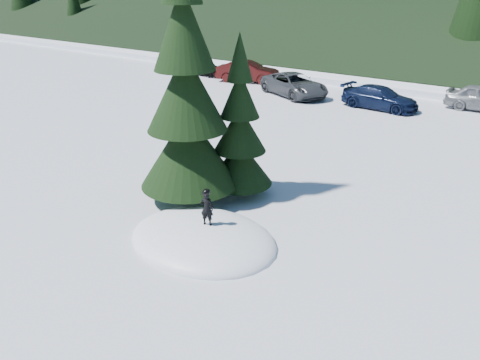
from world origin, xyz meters
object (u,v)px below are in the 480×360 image
Objects in this scene: car_1 at (248,72)px; car_2 at (294,85)px; car_0 at (204,67)px; spruce_short at (240,135)px; spruce_tall at (186,102)px; car_3 at (380,98)px; child_skier at (207,208)px.

car_1 reaches higher than car_2.
car_2 is at bearing -100.62° from car_0.
car_1 is at bearing -90.81° from car_0.
spruce_short is 1.04× the size of car_2.
spruce_tall is at bearing -136.28° from car_2.
car_0 is (-16.49, 16.37, -1.47)m from spruce_short.
spruce_tall is 20.90m from car_1.
spruce_short is at bearing -172.97° from car_3.
spruce_short is 1.16× the size of car_1.
child_skier is at bearing -131.65° from car_2.
car_0 is at bearing 85.79° from car_3.
car_2 is (9.72, -2.06, 0.08)m from car_0.
car_1 is 11.08m from car_3.
car_1 is 1.04× the size of car_3.
car_3 reaches higher than car_0.
car_3 is (5.73, 0.12, -0.07)m from car_2.
spruce_tall is 23.72m from car_0.
child_skier is at bearing -36.55° from spruce_tall.
car_2 is (-8.03, 17.39, -0.26)m from child_skier.
car_1 is 0.89× the size of car_2.
spruce_tall is 1.60× the size of spruce_short.
car_1 reaches higher than car_0.
spruce_short is 1.20× the size of car_3.
car_2 reaches higher than car_3.
car_3 is at bearing -118.31° from car_1.
spruce_short reaches higher than car_2.
child_skier is at bearing -136.27° from car_0.
spruce_short is (1.00, 1.40, -1.22)m from spruce_tall.
spruce_tall is at bearing -167.19° from car_1.
spruce_short is at bearing -162.66° from car_1.
car_1 is (4.52, -0.17, 0.13)m from car_0.
child_skier is (1.27, -3.08, -1.12)m from spruce_short.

